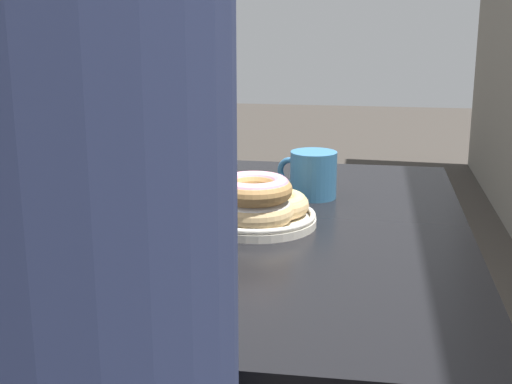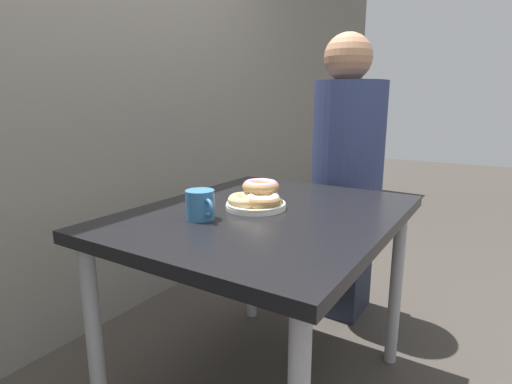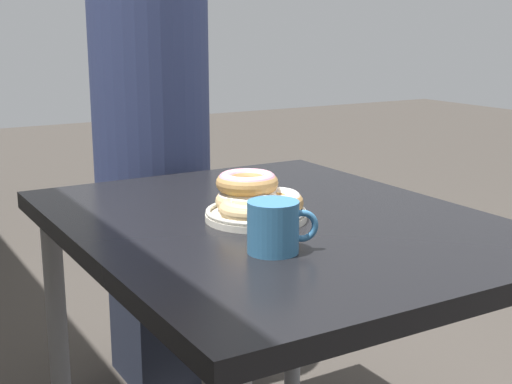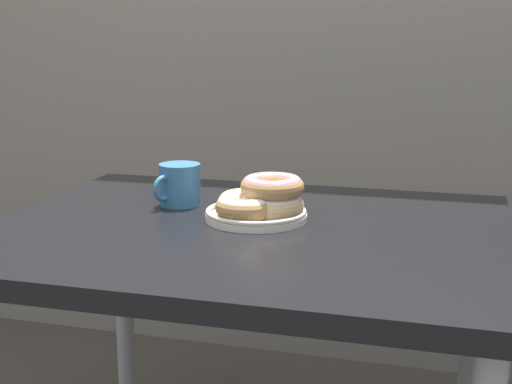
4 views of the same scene
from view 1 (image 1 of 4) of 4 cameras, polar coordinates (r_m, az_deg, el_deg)
The scene contains 3 objects.
dining_table at distance 1.30m, azimuth -1.94°, elevation -5.85°, with size 1.05×0.84×0.73m.
donut_plate at distance 1.25m, azimuth -0.13°, elevation -0.98°, with size 0.24×0.24×0.10m.
coffee_mug at distance 1.44m, azimuth 4.53°, elevation 1.44°, with size 0.09×0.13×0.09m.
Camera 1 is at (1.20, 0.38, 1.11)m, focal length 50.00 mm.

